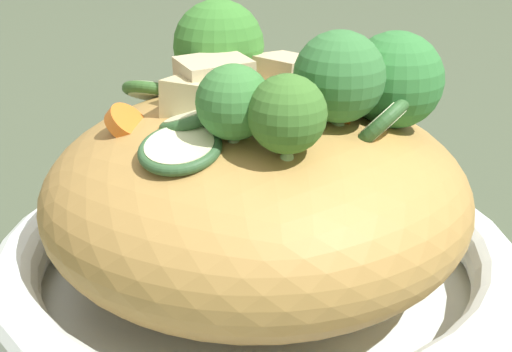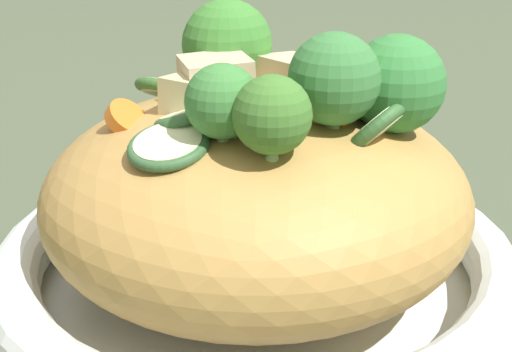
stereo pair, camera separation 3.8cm
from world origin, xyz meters
TOP-DOWN VIEW (x-y plane):
  - ground_plane at (0.00, 0.00)m, footprint 3.00×3.00m
  - serving_bowl at (0.00, 0.00)m, footprint 0.29×0.29m
  - noodle_heap at (-0.00, 0.00)m, footprint 0.23×0.23m
  - broccoli_florets at (0.02, 0.00)m, footprint 0.16×0.14m
  - carrot_coins at (-0.00, -0.00)m, footprint 0.14×0.09m
  - zucchini_slices at (-0.02, -0.01)m, footprint 0.17×0.15m
  - chicken_chunks at (-0.01, 0.01)m, footprint 0.08×0.09m

SIDE VIEW (x-z plane):
  - ground_plane at x=0.00m, z-range 0.00..0.00m
  - serving_bowl at x=0.00m, z-range 0.00..0.04m
  - noodle_heap at x=0.00m, z-range 0.01..0.13m
  - zucchini_slices at x=-0.02m, z-range 0.10..0.13m
  - carrot_coins at x=0.00m, z-range 0.11..0.13m
  - chicken_chunks at x=-0.01m, z-range 0.11..0.14m
  - broccoli_florets at x=0.02m, z-range 0.10..0.17m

